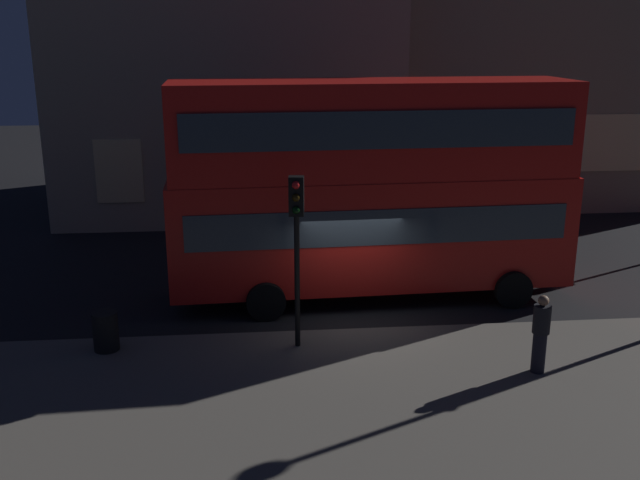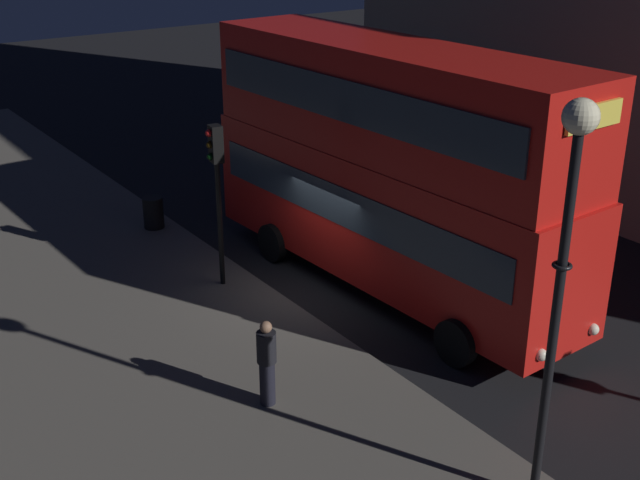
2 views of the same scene
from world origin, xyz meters
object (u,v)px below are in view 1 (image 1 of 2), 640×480
(traffic_light_near_kerb, at_px, (297,226))
(pedestrian, at_px, (541,333))
(litter_bin, at_px, (106,331))
(double_decker_bus, at_px, (371,182))

(traffic_light_near_kerb, bearing_deg, pedestrian, -12.96)
(pedestrian, distance_m, litter_bin, 9.32)
(traffic_light_near_kerb, bearing_deg, double_decker_bus, 63.14)
(double_decker_bus, relative_size, litter_bin, 12.05)
(traffic_light_near_kerb, xyz_separation_m, litter_bin, (-4.23, 0.20, -2.34))
(pedestrian, xyz_separation_m, litter_bin, (-9.10, 1.95, -0.42))
(double_decker_bus, height_order, pedestrian, double_decker_bus)
(pedestrian, bearing_deg, double_decker_bus, -48.23)
(litter_bin, bearing_deg, double_decker_bus, 25.37)
(traffic_light_near_kerb, distance_m, litter_bin, 4.84)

